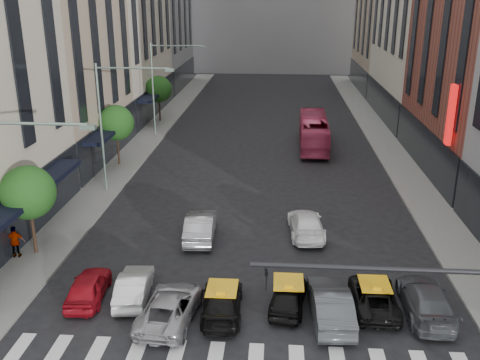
% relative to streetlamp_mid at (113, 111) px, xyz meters
% --- Properties ---
extents(sidewalk_left, '(3.00, 96.00, 0.15)m').
position_rel_streetlamp_mid_xyz_m(sidewalk_left, '(-1.46, 10.00, -5.83)').
color(sidewalk_left, slate).
rests_on(sidewalk_left, ground).
extents(sidewalk_right, '(3.00, 96.00, 0.15)m').
position_rel_streetlamp_mid_xyz_m(sidewalk_right, '(21.54, 10.00, -5.83)').
color(sidewalk_right, slate).
rests_on(sidewalk_right, ground).
extents(building_left_b, '(8.00, 16.00, 24.00)m').
position_rel_streetlamp_mid_xyz_m(building_left_b, '(-6.96, 8.00, 6.10)').
color(building_left_b, tan).
rests_on(building_left_b, ground).
extents(tree_near, '(2.88, 2.88, 4.95)m').
position_rel_streetlamp_mid_xyz_m(tree_near, '(-1.76, -10.00, -2.25)').
color(tree_near, black).
rests_on(tree_near, sidewalk_left).
extents(tree_mid, '(2.88, 2.88, 4.95)m').
position_rel_streetlamp_mid_xyz_m(tree_mid, '(-1.76, 6.00, -2.25)').
color(tree_mid, black).
rests_on(tree_mid, sidewalk_left).
extents(tree_far, '(2.88, 2.88, 4.95)m').
position_rel_streetlamp_mid_xyz_m(tree_far, '(-1.76, 22.00, -2.25)').
color(tree_far, black).
rests_on(tree_far, sidewalk_left).
extents(streetlamp_mid, '(5.38, 0.25, 9.00)m').
position_rel_streetlamp_mid_xyz_m(streetlamp_mid, '(0.00, 0.00, 0.00)').
color(streetlamp_mid, gray).
rests_on(streetlamp_mid, sidewalk_left).
extents(streetlamp_far, '(5.38, 0.25, 9.00)m').
position_rel_streetlamp_mid_xyz_m(streetlamp_far, '(0.00, 16.00, 0.00)').
color(streetlamp_far, gray).
rests_on(streetlamp_far, sidewalk_left).
extents(liberty_sign, '(0.30, 0.70, 4.00)m').
position_rel_streetlamp_mid_xyz_m(liberty_sign, '(22.64, 0.00, 0.10)').
color(liberty_sign, red).
rests_on(liberty_sign, ground).
extents(car_red, '(1.81, 3.94, 1.31)m').
position_rel_streetlamp_mid_xyz_m(car_red, '(2.64, -14.16, -5.25)').
color(car_red, maroon).
rests_on(car_red, ground).
extents(car_white_front, '(1.72, 4.04, 1.30)m').
position_rel_streetlamp_mid_xyz_m(car_white_front, '(4.76, -13.94, -5.26)').
color(car_white_front, silver).
rests_on(car_white_front, ground).
extents(car_silver, '(2.63, 4.92, 1.31)m').
position_rel_streetlamp_mid_xyz_m(car_silver, '(6.79, -15.55, -5.25)').
color(car_silver, '#9A999E').
rests_on(car_silver, ground).
extents(taxi_left, '(1.95, 4.40, 1.25)m').
position_rel_streetlamp_mid_xyz_m(taxi_left, '(9.00, -14.89, -5.28)').
color(taxi_left, black).
rests_on(taxi_left, ground).
extents(taxi_center, '(1.99, 3.93, 1.28)m').
position_rel_streetlamp_mid_xyz_m(taxi_center, '(11.94, -14.20, -5.26)').
color(taxi_center, black).
rests_on(taxi_center, ground).
extents(car_grey_mid, '(1.89, 4.74, 1.53)m').
position_rel_streetlamp_mid_xyz_m(car_grey_mid, '(13.76, -14.97, -5.14)').
color(car_grey_mid, '#393C40').
rests_on(car_grey_mid, ground).
extents(taxi_right, '(2.08, 4.35, 1.20)m').
position_rel_streetlamp_mid_xyz_m(taxi_right, '(15.82, -13.95, -5.31)').
color(taxi_right, black).
rests_on(taxi_right, ground).
extents(car_grey_curb, '(2.07, 4.87, 1.40)m').
position_rel_streetlamp_mid_xyz_m(car_grey_curb, '(18.04, -14.26, -5.20)').
color(car_grey_curb, '#46494E').
rests_on(car_grey_curb, ground).
extents(car_row2_left, '(1.88, 4.73, 1.53)m').
position_rel_streetlamp_mid_xyz_m(car_row2_left, '(6.92, -7.20, -5.14)').
color(car_row2_left, '#97989D').
rests_on(car_row2_left, ground).
extents(car_row2_right, '(2.25, 4.86, 1.38)m').
position_rel_streetlamp_mid_xyz_m(car_row2_right, '(13.10, -6.31, -5.22)').
color(car_row2_right, white).
rests_on(car_row2_right, ground).
extents(bus, '(2.71, 10.53, 2.92)m').
position_rel_streetlamp_mid_xyz_m(bus, '(14.63, 12.98, -4.45)').
color(bus, '#BE375E').
rests_on(bus, ground).
extents(pedestrian_far, '(1.09, 0.58, 1.77)m').
position_rel_streetlamp_mid_xyz_m(pedestrian_far, '(-2.56, -10.57, -4.87)').
color(pedestrian_far, gray).
rests_on(pedestrian_far, sidewalk_left).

